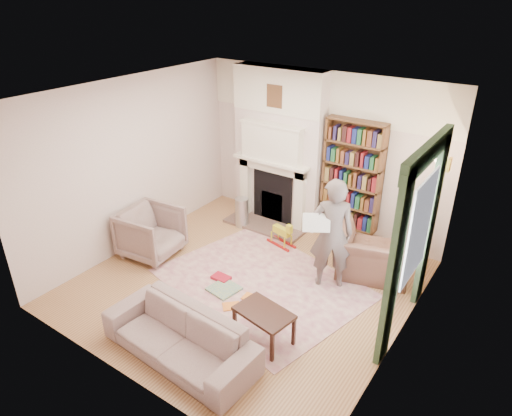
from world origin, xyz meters
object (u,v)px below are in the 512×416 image
Objects in this scene: armchair_left at (151,233)px; sofa at (180,337)px; coffee_table at (264,326)px; bookcase at (352,175)px; paraffin_heater at (242,212)px; rocking_horse at (281,233)px; man_reading at (332,234)px; armchair_reading at (374,254)px.

sofa is at bearing -132.88° from armchair_left.
bookcase is at bearing 104.66° from coffee_table.
paraffin_heater is (-1.77, -0.71, -0.90)m from bookcase.
bookcase is 3.55× the size of rocking_horse.
man_reading is (2.76, 0.89, 0.45)m from armchair_left.
armchair_reading is at bearing 85.23° from coffee_table.
rocking_horse is (-1.61, -0.05, -0.13)m from armchair_reading.
armchair_left is at bearing 9.04° from armchair_reading.
man_reading reaches higher than paraffin_heater.
armchair_left reaches higher than rocking_horse.
coffee_table is at bearing 52.64° from sofa.
rocking_horse is at bearing -54.71° from armchair_left.
armchair_reading is 0.56× the size of sofa.
armchair_reading is at bearing -71.79° from armchair_left.
armchair_reading is 1.26× the size of armchair_left.
sofa is at bearing 51.22° from armchair_reading.
sofa is 3.58× the size of paraffin_heater.
armchair_left is at bearing -124.83° from rocking_horse.
sofa is 3.78× the size of rocking_horse.
coffee_table is 2.34m from rocking_horse.
bookcase is 1.52m from man_reading.
paraffin_heater is at bearing -49.90° from man_reading.
armchair_reading is 0.89m from man_reading.
bookcase reaches higher than armchair_left.
bookcase is 1.53m from rocking_horse.
armchair_reading is 2.58m from paraffin_heater.
armchair_left is 1.60× the size of paraffin_heater.
armchair_reading is 0.65× the size of man_reading.
bookcase is at bearing 21.74° from paraffin_heater.
coffee_table is at bearing -110.62° from armchair_left.
armchair_reading is 2.02× the size of paraffin_heater.
coffee_table is at bearing -50.36° from rocking_horse.
coffee_table is (-0.12, -1.54, -0.62)m from man_reading.
sofa reaches higher than rocking_horse.
man_reading is (0.36, -1.45, -0.33)m from bookcase.
bookcase is at bearing -62.06° from armchair_reading.
man_reading is at bearing -12.28° from rocking_horse.
armchair_left is 1.69× the size of rocking_horse.
armchair_reading reaches higher than paraffin_heater.
paraffin_heater is at bearing 141.39° from coffee_table.
man_reading is at bearing 37.35° from armchair_reading.
man_reading is at bearing 74.56° from sofa.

